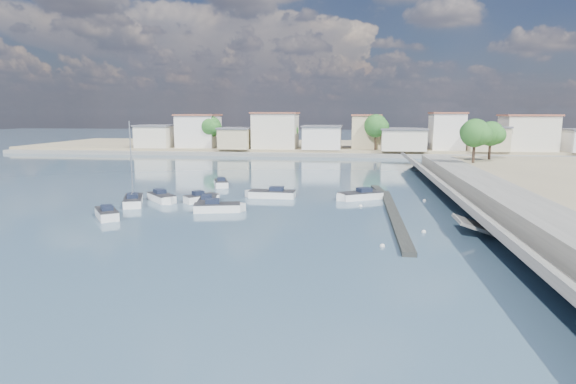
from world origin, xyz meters
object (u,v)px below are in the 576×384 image
object	(u,v)px
motorboat_e	(208,202)
motorboat_b	(203,198)
sailboat	(133,200)
motorboat_a	(106,214)
motorboat_d	(358,196)
motorboat_h	(220,208)
motorboat_g	(162,198)
motorboat_c	(270,194)
motorboat_f	(221,183)

from	to	relation	value
motorboat_e	motorboat_b	bearing A→B (deg)	119.46
motorboat_e	sailboat	bearing A→B (deg)	-178.23
motorboat_e	motorboat_a	bearing A→B (deg)	-137.60
motorboat_d	motorboat_e	bearing A→B (deg)	-159.68
motorboat_h	motorboat_g	bearing A→B (deg)	150.34
motorboat_e	motorboat_h	bearing A→B (deg)	-53.04
motorboat_c	motorboat_a	bearing A→B (deg)	-136.42
motorboat_c	motorboat_g	distance (m)	12.01
motorboat_e	motorboat_h	world-z (taller)	same
motorboat_b	motorboat_e	distance (m)	2.29
motorboat_a	motorboat_c	distance (m)	18.31
motorboat_f	motorboat_h	xyz separation A→B (m)	(4.38, -16.13, 0.00)
motorboat_d	motorboat_a	bearing A→B (deg)	-151.32
motorboat_d	motorboat_g	distance (m)	21.77
motorboat_c	motorboat_d	distance (m)	10.07
sailboat	motorboat_b	bearing A→B (deg)	17.84
motorboat_a	motorboat_c	bearing A→B (deg)	43.58
motorboat_c	sailboat	size ratio (longest dim) A/B	0.65
motorboat_f	motorboat_h	distance (m)	16.71
motorboat_g	sailboat	distance (m)	3.09
motorboat_d	motorboat_g	xyz separation A→B (m)	(-21.36, -4.23, 0.00)
motorboat_e	motorboat_f	bearing A→B (deg)	99.65
motorboat_c	motorboat_e	world-z (taller)	same
motorboat_c	motorboat_f	xyz separation A→B (m)	(-7.93, 7.64, -0.00)
motorboat_a	motorboat_h	distance (m)	10.55
motorboat_b	motorboat_e	xyz separation A→B (m)	(1.13, -1.99, 0.00)
motorboat_a	motorboat_d	xyz separation A→B (m)	(23.33, 12.76, -0.00)
motorboat_a	motorboat_b	world-z (taller)	same
motorboat_g	sailboat	xyz separation A→B (m)	(-2.47, -1.85, 0.04)
motorboat_d	motorboat_b	bearing A→B (deg)	-167.19
motorboat_c	motorboat_g	bearing A→B (deg)	-160.10
motorboat_d	motorboat_c	bearing A→B (deg)	-179.20
motorboat_a	motorboat_e	bearing A→B (deg)	42.40
motorboat_c	motorboat_h	xyz separation A→B (m)	(-3.56, -8.49, -0.00)
motorboat_e	motorboat_f	xyz separation A→B (m)	(-2.27, 13.33, -0.00)
motorboat_f	motorboat_c	bearing A→B (deg)	-43.92
motorboat_h	motorboat_c	bearing A→B (deg)	67.28
motorboat_b	motorboat_h	distance (m)	5.79
motorboat_d	sailboat	distance (m)	24.59
motorboat_a	motorboat_d	distance (m)	26.59
motorboat_b	motorboat_c	world-z (taller)	same
motorboat_d	motorboat_h	distance (m)	16.13
motorboat_b	motorboat_c	xyz separation A→B (m)	(6.79, 3.69, 0.00)
motorboat_e	motorboat_d	bearing A→B (deg)	20.32
motorboat_e	motorboat_h	xyz separation A→B (m)	(2.11, -2.80, 0.00)
motorboat_b	motorboat_e	bearing A→B (deg)	-60.54
motorboat_c	sailboat	bearing A→B (deg)	-156.66
motorboat_e	motorboat_g	bearing A→B (deg)	164.12
motorboat_c	motorboat_e	distance (m)	8.03
motorboat_a	motorboat_e	distance (m)	10.28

